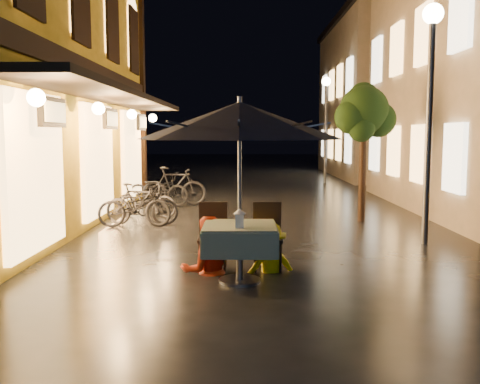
{
  "coord_description": "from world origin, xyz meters",
  "views": [
    {
      "loc": [
        -0.28,
        -7.55,
        1.98
      ],
      "look_at": [
        -0.34,
        0.05,
        1.15
      ],
      "focal_mm": 40.0,
      "sensor_mm": 36.0,
      "label": 1
    }
  ],
  "objects_px": {
    "person_orange": "(207,218)",
    "bicycle_0": "(138,206)",
    "person_yellow": "(270,225)",
    "patio_umbrella": "(240,121)",
    "cafe_table": "(240,239)",
    "table_lantern": "(240,217)",
    "streetlamp_near": "(431,80)"
  },
  "relations": [
    {
      "from": "table_lantern",
      "to": "person_orange",
      "type": "xyz_separation_m",
      "value": [
        -0.48,
        0.77,
        -0.13
      ]
    },
    {
      "from": "table_lantern",
      "to": "person_orange",
      "type": "bearing_deg",
      "value": 121.94
    },
    {
      "from": "person_yellow",
      "to": "bicycle_0",
      "type": "height_order",
      "value": "person_yellow"
    },
    {
      "from": "streetlamp_near",
      "to": "patio_umbrella",
      "type": "relative_size",
      "value": 1.56
    },
    {
      "from": "table_lantern",
      "to": "bicycle_0",
      "type": "relative_size",
      "value": 0.15
    },
    {
      "from": "streetlamp_near",
      "to": "person_yellow",
      "type": "height_order",
      "value": "streetlamp_near"
    },
    {
      "from": "patio_umbrella",
      "to": "table_lantern",
      "type": "distance_m",
      "value": 1.25
    },
    {
      "from": "cafe_table",
      "to": "table_lantern",
      "type": "bearing_deg",
      "value": -90.0
    },
    {
      "from": "person_orange",
      "to": "bicycle_0",
      "type": "height_order",
      "value": "person_orange"
    },
    {
      "from": "person_orange",
      "to": "bicycle_0",
      "type": "bearing_deg",
      "value": -82.17
    },
    {
      "from": "table_lantern",
      "to": "person_yellow",
      "type": "xyz_separation_m",
      "value": [
        0.43,
        0.83,
        -0.24
      ]
    },
    {
      "from": "patio_umbrella",
      "to": "person_orange",
      "type": "distance_m",
      "value": 1.53
    },
    {
      "from": "streetlamp_near",
      "to": "table_lantern",
      "type": "relative_size",
      "value": 16.92
    },
    {
      "from": "person_yellow",
      "to": "bicycle_0",
      "type": "relative_size",
      "value": 0.79
    },
    {
      "from": "streetlamp_near",
      "to": "person_orange",
      "type": "relative_size",
      "value": 2.68
    },
    {
      "from": "cafe_table",
      "to": "bicycle_0",
      "type": "relative_size",
      "value": 0.58
    },
    {
      "from": "patio_umbrella",
      "to": "streetlamp_near",
      "type": "bearing_deg",
      "value": 37.41
    },
    {
      "from": "bicycle_0",
      "to": "person_yellow",
      "type": "bearing_deg",
      "value": -159.73
    },
    {
      "from": "patio_umbrella",
      "to": "cafe_table",
      "type": "bearing_deg",
      "value": 0.0
    },
    {
      "from": "table_lantern",
      "to": "patio_umbrella",
      "type": "bearing_deg",
      "value": 90.0
    },
    {
      "from": "streetlamp_near",
      "to": "cafe_table",
      "type": "height_order",
      "value": "streetlamp_near"
    },
    {
      "from": "streetlamp_near",
      "to": "person_orange",
      "type": "distance_m",
      "value": 4.81
    },
    {
      "from": "cafe_table",
      "to": "person_yellow",
      "type": "distance_m",
      "value": 0.74
    },
    {
      "from": "streetlamp_near",
      "to": "bicycle_0",
      "type": "height_order",
      "value": "streetlamp_near"
    },
    {
      "from": "person_orange",
      "to": "table_lantern",
      "type": "bearing_deg",
      "value": 105.34
    },
    {
      "from": "person_orange",
      "to": "person_yellow",
      "type": "bearing_deg",
      "value": 167.63
    },
    {
      "from": "patio_umbrella",
      "to": "table_lantern",
      "type": "relative_size",
      "value": 10.82
    },
    {
      "from": "streetlamp_near",
      "to": "person_orange",
      "type": "bearing_deg",
      "value": -152.04
    },
    {
      "from": "streetlamp_near",
      "to": "cafe_table",
      "type": "xyz_separation_m",
      "value": [
        -3.34,
        -2.55,
        -2.33
      ]
    },
    {
      "from": "cafe_table",
      "to": "person_yellow",
      "type": "relative_size",
      "value": 0.73
    },
    {
      "from": "person_yellow",
      "to": "table_lantern",
      "type": "bearing_deg",
      "value": 46.9
    },
    {
      "from": "patio_umbrella",
      "to": "bicycle_0",
      "type": "bearing_deg",
      "value": 116.98
    }
  ]
}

